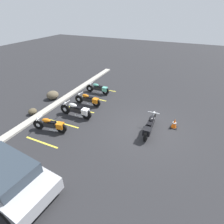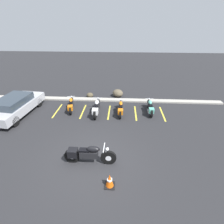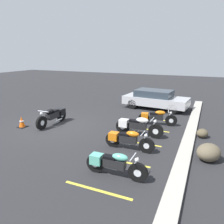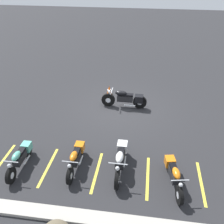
% 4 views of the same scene
% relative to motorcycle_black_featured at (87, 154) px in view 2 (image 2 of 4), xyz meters
% --- Properties ---
extents(ground, '(60.00, 60.00, 0.00)m').
position_rel_motorcycle_black_featured_xyz_m(ground, '(0.19, 0.21, -0.49)').
color(ground, '#262628').
extents(motorcycle_black_featured, '(2.33, 0.65, 0.92)m').
position_rel_motorcycle_black_featured_xyz_m(motorcycle_black_featured, '(0.00, 0.00, 0.00)').
color(motorcycle_black_featured, black).
rests_on(motorcycle_black_featured, ground).
extents(parked_bike_0, '(0.70, 2.02, 0.80)m').
position_rel_motorcycle_black_featured_xyz_m(parked_bike_0, '(-2.10, 5.04, -0.06)').
color(parked_bike_0, black).
rests_on(parked_bike_0, ground).
extents(parked_bike_1, '(0.63, 2.26, 0.89)m').
position_rel_motorcycle_black_featured_xyz_m(parked_bike_1, '(-0.24, 4.58, -0.01)').
color(parked_bike_1, black).
rests_on(parked_bike_1, ground).
extents(parked_bike_2, '(0.57, 2.03, 0.80)m').
position_rel_motorcycle_black_featured_xyz_m(parked_bike_2, '(1.39, 4.70, -0.06)').
color(parked_bike_2, black).
rests_on(parked_bike_2, ground).
extents(parked_bike_3, '(0.57, 2.02, 0.80)m').
position_rel_motorcycle_black_featured_xyz_m(parked_bike_3, '(3.41, 4.98, -0.06)').
color(parked_bike_3, black).
rests_on(parked_bike_3, ground).
extents(car_silver, '(2.23, 4.46, 1.29)m').
position_rel_motorcycle_black_featured_xyz_m(car_silver, '(-5.60, 4.20, 0.19)').
color(car_silver, black).
rests_on(car_silver, ground).
extents(concrete_curb, '(18.00, 0.50, 0.12)m').
position_rel_motorcycle_black_featured_xyz_m(concrete_curb, '(0.19, 6.89, -0.43)').
color(concrete_curb, '#A8A399').
rests_on(concrete_curb, ground).
extents(landscape_rock_0, '(0.64, 0.61, 0.40)m').
position_rel_motorcycle_black_featured_xyz_m(landscape_rock_0, '(-1.19, 7.41, -0.29)').
color(landscape_rock_0, brown).
rests_on(landscape_rock_0, ground).
extents(landscape_rock_1, '(1.17, 1.14, 0.63)m').
position_rel_motorcycle_black_featured_xyz_m(landscape_rock_1, '(1.10, 7.70, -0.17)').
color(landscape_rock_1, brown).
rests_on(landscape_rock_1, ground).
extents(traffic_cone, '(0.40, 0.40, 0.60)m').
position_rel_motorcycle_black_featured_xyz_m(traffic_cone, '(1.07, -1.19, -0.21)').
color(traffic_cone, black).
rests_on(traffic_cone, ground).
extents(stall_line_0, '(0.10, 2.10, 0.00)m').
position_rel_motorcycle_black_featured_xyz_m(stall_line_0, '(-3.10, 4.89, -0.49)').
color(stall_line_0, gold).
rests_on(stall_line_0, ground).
extents(stall_line_1, '(0.10, 2.10, 0.00)m').
position_rel_motorcycle_black_featured_xyz_m(stall_line_1, '(-1.26, 4.89, -0.49)').
color(stall_line_1, gold).
rests_on(stall_line_1, ground).
extents(stall_line_2, '(0.10, 2.10, 0.00)m').
position_rel_motorcycle_black_featured_xyz_m(stall_line_2, '(0.59, 4.89, -0.49)').
color(stall_line_2, gold).
rests_on(stall_line_2, ground).
extents(stall_line_3, '(0.10, 2.10, 0.00)m').
position_rel_motorcycle_black_featured_xyz_m(stall_line_3, '(2.43, 4.89, -0.49)').
color(stall_line_3, gold).
rests_on(stall_line_3, ground).
extents(stall_line_4, '(0.10, 2.10, 0.00)m').
position_rel_motorcycle_black_featured_xyz_m(stall_line_4, '(4.28, 4.89, -0.49)').
color(stall_line_4, gold).
rests_on(stall_line_4, ground).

